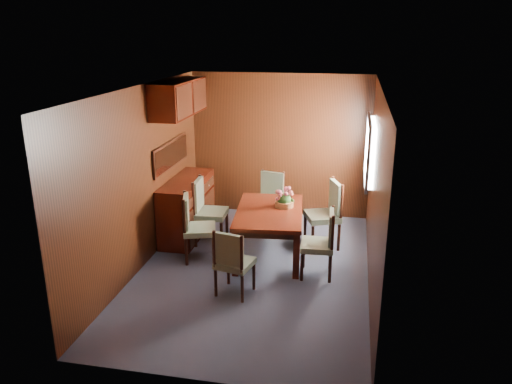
% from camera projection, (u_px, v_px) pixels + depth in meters
% --- Properties ---
extents(ground, '(4.50, 4.50, 0.00)m').
position_uv_depth(ground, '(254.00, 270.00, 6.67)').
color(ground, '#3D4154').
rests_on(ground, ground).
extents(room_shell, '(3.06, 4.52, 2.41)m').
position_uv_depth(room_shell, '(251.00, 145.00, 6.49)').
color(room_shell, black).
rests_on(room_shell, ground).
extents(sideboard, '(0.48, 1.40, 0.90)m').
position_uv_depth(sideboard, '(187.00, 207.00, 7.70)').
color(sideboard, '#350E06').
rests_on(sideboard, ground).
extents(dining_table, '(1.04, 1.53, 0.68)m').
position_uv_depth(dining_table, '(269.00, 216.00, 6.95)').
color(dining_table, '#350E06').
rests_on(dining_table, ground).
extents(chair_left_near, '(0.54, 0.55, 0.94)m').
position_uv_depth(chair_left_near, '(194.00, 224.00, 6.85)').
color(chair_left_near, black).
rests_on(chair_left_near, ground).
extents(chair_left_far, '(0.48, 0.50, 0.99)m').
position_uv_depth(chair_left_far, '(206.00, 207.00, 7.40)').
color(chair_left_far, black).
rests_on(chair_left_far, ground).
extents(chair_right_near, '(0.43, 0.45, 0.91)m').
position_uv_depth(chair_right_near, '(323.00, 240.00, 6.39)').
color(chair_right_near, black).
rests_on(chair_right_near, ground).
extents(chair_right_far, '(0.59, 0.60, 1.00)m').
position_uv_depth(chair_right_far, '(328.00, 210.00, 7.27)').
color(chair_right_far, black).
rests_on(chair_right_far, ground).
extents(chair_head, '(0.48, 0.47, 0.86)m').
position_uv_depth(chair_head, '(232.00, 259.00, 5.91)').
color(chair_head, black).
rests_on(chair_head, ground).
extents(chair_foot, '(0.52, 0.50, 0.90)m').
position_uv_depth(chair_foot, '(270.00, 196.00, 8.04)').
color(chair_foot, black).
rests_on(chair_foot, ground).
extents(flower_centerpiece, '(0.28, 0.28, 0.28)m').
position_uv_depth(flower_centerpiece, '(284.00, 198.00, 7.01)').
color(flower_centerpiece, '#A56032').
rests_on(flower_centerpiece, dining_table).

